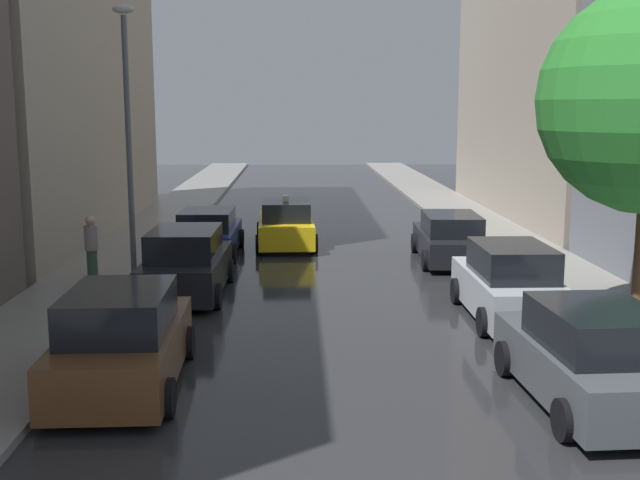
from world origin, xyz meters
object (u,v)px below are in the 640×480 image
object	(u,v)px
pedestrian_foreground	(91,247)
parked_car_right_nearest	(592,358)
parked_car_left_nearest	(122,342)
parked_car_left_second	(186,264)
taxi_midroad	(286,224)
parked_car_right_third	(450,239)
parked_car_right_second	(509,284)
parked_car_left_third	(208,234)
lamp_post_left	(128,124)

from	to	relation	value
pedestrian_foreground	parked_car_right_nearest	bearing A→B (deg)	142.88
parked_car_left_nearest	parked_car_left_second	distance (m)	6.73
parked_car_left_nearest	taxi_midroad	distance (m)	14.19
parked_car_left_second	parked_car_right_third	world-z (taller)	parked_car_left_second
parked_car_left_second	parked_car_right_second	distance (m)	8.13
parked_car_left_nearest	parked_car_right_nearest	world-z (taller)	parked_car_left_nearest
parked_car_left_third	parked_car_right_nearest	distance (m)	15.33
parked_car_right_third	pedestrian_foreground	bearing A→B (deg)	109.25
parked_car_left_second	lamp_post_left	world-z (taller)	lamp_post_left
lamp_post_left	parked_car_right_second	bearing A→B (deg)	-25.09
parked_car_right_nearest	parked_car_right_second	xyz separation A→B (m)	(0.06, 5.22, 0.03)
pedestrian_foreground	parked_car_right_third	bearing A→B (deg)	-159.71
parked_car_right_nearest	parked_car_right_third	size ratio (longest dim) A/B	0.94
pedestrian_foreground	parked_car_left_third	bearing A→B (deg)	-117.69
taxi_midroad	pedestrian_foreground	distance (m)	8.02
parked_car_right_nearest	pedestrian_foreground	size ratio (longest dim) A/B	2.43
parked_car_right_second	parked_car_right_third	bearing A→B (deg)	0.13
parked_car_right_nearest	parked_car_right_second	size ratio (longest dim) A/B	1.02
lamp_post_left	parked_car_left_second	bearing A→B (deg)	-47.24
parked_car_left_nearest	parked_car_right_second	world-z (taller)	parked_car_left_nearest
parked_car_left_third	lamp_post_left	size ratio (longest dim) A/B	0.59
parked_car_right_second	parked_car_right_third	size ratio (longest dim) A/B	0.93
parked_car_left_second	lamp_post_left	bearing A→B (deg)	44.05
taxi_midroad	parked_car_right_second	bearing A→B (deg)	-153.58
parked_car_right_nearest	taxi_midroad	distance (m)	15.85
pedestrian_foreground	lamp_post_left	xyz separation A→B (m)	(0.95, 0.79, 3.28)
parked_car_left_third	parked_car_right_third	size ratio (longest dim) A/B	0.94
parked_car_left_third	lamp_post_left	world-z (taller)	lamp_post_left
parked_car_right_second	parked_car_left_third	bearing A→B (deg)	44.03
parked_car_right_second	lamp_post_left	distance (m)	11.04
parked_car_right_nearest	pedestrian_foreground	world-z (taller)	pedestrian_foreground
parked_car_right_nearest	taxi_midroad	world-z (taller)	taxi_midroad
taxi_midroad	lamp_post_left	size ratio (longest dim) A/B	0.61
parked_car_left_second	parked_car_right_third	distance (m)	8.80
parked_car_left_second	parked_car_right_nearest	distance (m)	10.90
parked_car_left_nearest	lamp_post_left	distance (m)	9.45
parked_car_right_second	parked_car_right_third	world-z (taller)	parked_car_right_second
taxi_midroad	parked_car_left_third	bearing A→B (deg)	122.52
parked_car_right_second	taxi_midroad	xyz separation A→B (m)	(-5.24, 9.76, -0.06)
taxi_midroad	lamp_post_left	world-z (taller)	lamp_post_left
parked_car_left_third	parked_car_right_second	size ratio (longest dim) A/B	1.01
parked_car_left_nearest	pedestrian_foreground	bearing A→B (deg)	16.49
parked_car_left_second	pedestrian_foreground	xyz separation A→B (m)	(-2.70, 1.10, 0.28)
parked_car_left_second	lamp_post_left	size ratio (longest dim) A/B	0.61
pedestrian_foreground	lamp_post_left	world-z (taller)	lamp_post_left
parked_car_left_second	taxi_midroad	distance (m)	7.63
parked_car_left_third	parked_car_left_nearest	bearing A→B (deg)	-179.76
parked_car_left_second	parked_car_right_third	xyz separation A→B (m)	(7.70, 4.25, -0.09)
parked_car_right_nearest	parked_car_right_second	distance (m)	5.22
parked_car_left_nearest	parked_car_left_third	xyz separation A→B (m)	(0.13, 12.21, -0.10)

